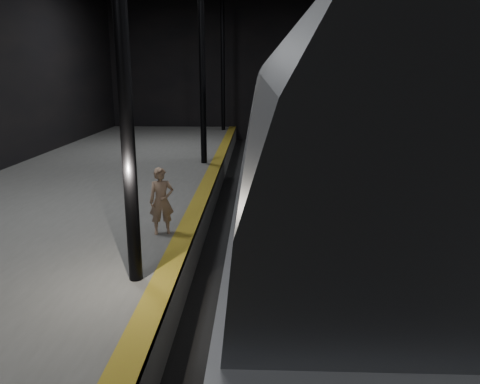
{
  "coord_description": "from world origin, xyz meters",
  "views": [
    {
      "loc": [
        -1.44,
        -12.38,
        4.96
      ],
      "look_at": [
        -1.87,
        -0.97,
        2.0
      ],
      "focal_mm": 35.0,
      "sensor_mm": 36.0,
      "label": 1
    }
  ],
  "objects": [
    {
      "name": "tactile_strip",
      "position": [
        -3.25,
        0.0,
        1.0
      ],
      "size": [
        0.5,
        43.8,
        0.01
      ],
      "primitive_type": "cube",
      "color": "olive",
      "rests_on": "platform_left"
    },
    {
      "name": "ground",
      "position": [
        0.0,
        0.0,
        0.0
      ],
      "size": [
        44.0,
        44.0,
        0.0
      ],
      "primitive_type": "plane",
      "color": "black",
      "rests_on": "ground"
    },
    {
      "name": "track",
      "position": [
        0.0,
        0.0,
        0.07
      ],
      "size": [
        2.4,
        43.0,
        0.24
      ],
      "color": "#3F3328",
      "rests_on": "ground"
    },
    {
      "name": "woman",
      "position": [
        -3.8,
        -1.33,
        1.84
      ],
      "size": [
        0.7,
        0.56,
        1.68
      ],
      "primitive_type": "imported",
      "rotation": [
        0.0,
        0.0,
        0.28
      ],
      "color": "#9B785F",
      "rests_on": "platform_left"
    },
    {
      "name": "train",
      "position": [
        -0.0,
        -0.9,
        3.19
      ],
      "size": [
        3.2,
        21.4,
        5.72
      ],
      "color": "#9A9CA2",
      "rests_on": "ground"
    },
    {
      "name": "platform_left",
      "position": [
        -7.5,
        0.0,
        0.5
      ],
      "size": [
        9.0,
        43.8,
        1.0
      ],
      "primitive_type": "cube",
      "color": "#575754",
      "rests_on": "ground"
    }
  ]
}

